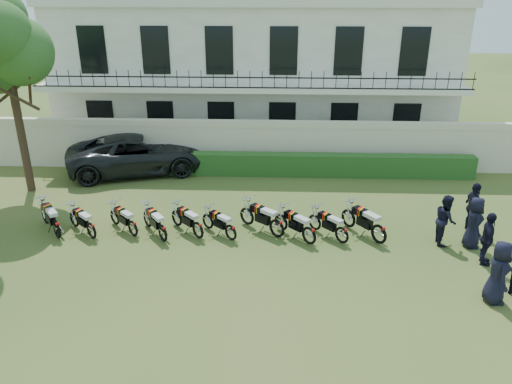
% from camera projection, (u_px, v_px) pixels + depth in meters
% --- Properties ---
extents(ground, '(100.00, 100.00, 0.00)m').
position_uv_depth(ground, '(236.00, 254.00, 15.97)').
color(ground, '#344F1F').
rests_on(ground, ground).
extents(perimeter_wall, '(30.00, 0.35, 2.30)m').
position_uv_depth(perimeter_wall, '(249.00, 144.00, 22.88)').
color(perimeter_wall, beige).
rests_on(perimeter_wall, ground).
extents(hedge, '(18.00, 0.60, 1.00)m').
position_uv_depth(hedge, '(271.00, 164.00, 22.36)').
color(hedge, '#1B4C1C').
rests_on(hedge, ground).
extents(building, '(20.40, 9.60, 7.40)m').
position_uv_depth(building, '(255.00, 68.00, 27.37)').
color(building, white).
rests_on(building, ground).
extents(tree_west_near, '(3.40, 3.20, 7.90)m').
position_uv_depth(tree_west_near, '(5.00, 45.00, 18.62)').
color(tree_west_near, '#473323').
rests_on(tree_west_near, ground).
extents(motorcycle_0, '(1.36, 1.65, 1.11)m').
position_uv_depth(motorcycle_0, '(56.00, 225.00, 16.77)').
color(motorcycle_0, black).
rests_on(motorcycle_0, ground).
extents(motorcycle_1, '(1.40, 1.30, 0.99)m').
position_uv_depth(motorcycle_1, '(91.00, 227.00, 16.76)').
color(motorcycle_1, black).
rests_on(motorcycle_1, ground).
extents(motorcycle_2, '(1.35, 1.30, 0.97)m').
position_uv_depth(motorcycle_2, '(133.00, 225.00, 16.93)').
color(motorcycle_2, black).
rests_on(motorcycle_2, ground).
extents(motorcycle_3, '(1.20, 1.60, 1.04)m').
position_uv_depth(motorcycle_3, '(163.00, 229.00, 16.55)').
color(motorcycle_3, black).
rests_on(motorcycle_3, ground).
extents(motorcycle_4, '(1.37, 1.40, 1.02)m').
position_uv_depth(motorcycle_4, '(198.00, 226.00, 16.77)').
color(motorcycle_4, black).
rests_on(motorcycle_4, ground).
extents(motorcycle_5, '(1.35, 1.26, 0.96)m').
position_uv_depth(motorcycle_5, '(231.00, 229.00, 16.66)').
color(motorcycle_5, black).
rests_on(motorcycle_5, ground).
extents(motorcycle_6, '(1.63, 1.41, 1.12)m').
position_uv_depth(motorcycle_6, '(277.00, 224.00, 16.82)').
color(motorcycle_6, black).
rests_on(motorcycle_6, ground).
extents(motorcycle_7, '(1.41, 1.48, 1.06)m').
position_uv_depth(motorcycle_7, '(309.00, 231.00, 16.38)').
color(motorcycle_7, black).
rests_on(motorcycle_7, ground).
extents(motorcycle_8, '(1.29, 1.41, 0.99)m').
position_uv_depth(motorcycle_8, '(342.00, 231.00, 16.46)').
color(motorcycle_8, black).
rests_on(motorcycle_8, ground).
extents(motorcycle_9, '(1.33, 1.77, 1.15)m').
position_uv_depth(motorcycle_9, '(379.00, 230.00, 16.41)').
color(motorcycle_9, black).
rests_on(motorcycle_9, ground).
extents(suv, '(6.79, 4.56, 1.73)m').
position_uv_depth(suv, '(139.00, 154.00, 22.60)').
color(suv, black).
rests_on(suv, ground).
extents(officer_0, '(0.62, 0.92, 1.81)m').
position_uv_depth(officer_0, '(498.00, 272.00, 13.30)').
color(officer_0, black).
rests_on(officer_0, ground).
extents(officer_2, '(0.68, 1.08, 1.72)m').
position_uv_depth(officer_2, '(487.00, 239.00, 15.13)').
color(officer_2, black).
rests_on(officer_2, ground).
extents(officer_3, '(0.63, 0.90, 1.74)m').
position_uv_depth(officer_3, '(474.00, 222.00, 16.14)').
color(officer_3, black).
rests_on(officer_3, ground).
extents(officer_4, '(0.72, 0.88, 1.71)m').
position_uv_depth(officer_4, '(445.00, 220.00, 16.36)').
color(officer_4, black).
rests_on(officer_4, ground).
extents(officer_5, '(0.48, 1.06, 1.78)m').
position_uv_depth(officer_5, '(473.00, 207.00, 17.17)').
color(officer_5, black).
rests_on(officer_5, ground).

